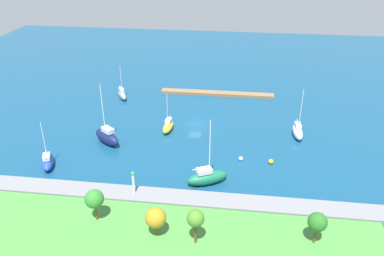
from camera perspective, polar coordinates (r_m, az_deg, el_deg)
The scene contains 17 objects.
water at distance 81.12m, azimuth 0.42°, elevation 0.55°, with size 160.00×160.00×0.00m, color navy.
pier_dock at distance 95.57m, azimuth 3.69°, elevation 5.05°, with size 27.24×2.19×0.67m, color olive.
breakwater at distance 58.68m, azimuth -2.76°, elevation -10.43°, with size 60.43×3.55×1.50m, color gray.
shoreline_park at distance 52.30m, azimuth -4.46°, elevation -16.34°, with size 57.44×13.73×1.30m, color #478C3D.
harbor_beacon at distance 58.12m, azimuth -8.56°, elevation -7.62°, with size 0.56×0.56×3.73m.
park_tree_center at distance 53.88m, azimuth -14.05°, elevation -10.01°, with size 2.56×2.56×4.73m.
park_tree_mideast at distance 48.80m, azimuth 0.52°, elevation -13.10°, with size 2.18×2.18×4.91m.
park_tree_midwest at distance 51.42m, azimuth 17.81°, elevation -12.93°, with size 2.41×2.41×4.52m.
park_tree_west at distance 50.60m, azimuth -5.32°, elevation -12.92°, with size 2.70×2.70×4.18m.
sailboat_gray_west_end at distance 94.40m, azimuth -10.15°, elevation 4.82°, with size 3.79×4.96×8.13m.
sailboat_white_near_pier at distance 78.68m, azimuth 15.13°, elevation -0.46°, with size 2.13×5.82×9.95m.
sailboat_blue_east_end at distance 71.20m, azimuth -20.28°, elevation -4.55°, with size 3.81×5.86×8.26m.
sailboat_navy_far_north at distance 75.11m, azimuth -12.29°, elevation -1.23°, with size 6.63×5.82×11.88m.
sailboat_yellow_lone_north at distance 78.31m, azimuth -3.49°, elevation 0.25°, with size 2.22×5.17×8.16m.
sailboat_green_mid_basin at distance 62.56m, azimuth 2.20°, elevation -7.18°, with size 7.02×4.97×11.31m.
mooring_buoy_white at distance 69.25m, azimuth 7.13°, elevation -4.45°, with size 0.75×0.75×0.75m, color white.
mooring_buoy_yellow at distance 69.20m, azimuth 11.42°, elevation -4.81°, with size 0.85×0.85×0.85m, color yellow.
Camera 1 is at (-8.68, 71.74, 36.86)m, focal length 36.60 mm.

